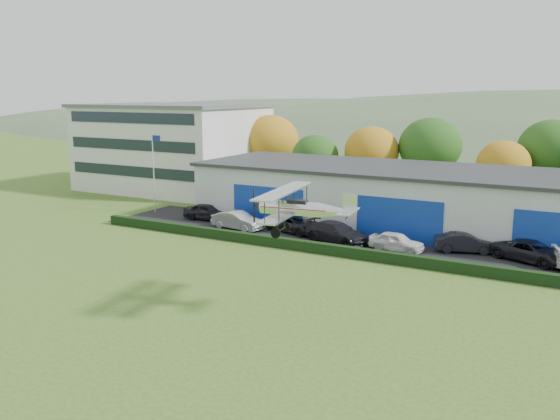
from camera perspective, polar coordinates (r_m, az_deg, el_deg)
The scene contains 16 objects.
ground at distance 31.65m, azimuth -10.34°, elevation -10.84°, with size 300.00×300.00×0.00m, color #3E6520.
apron at distance 47.80m, azimuth 8.66°, elevation -3.10°, with size 48.00×9.00×0.05m, color black.
hedge at distance 43.38m, azimuth 6.46°, elevation -4.03°, with size 46.00×0.60×0.80m, color black.
hangar at distance 53.17m, azimuth 13.38°, elevation 1.09°, with size 40.60×12.60×5.30m.
office_block at distance 74.46m, azimuth -10.27°, elevation 6.07°, with size 20.60×15.60×10.40m.
flagpole at distance 59.41m, azimuth -12.06°, elevation 4.28°, with size 1.05×0.10×8.00m.
tree_belt at distance 65.95m, azimuth 13.01°, elevation 5.64°, with size 75.70×13.22×10.12m.
distant_hills at distance 166.06m, azimuth 20.52°, elevation 2.02°, with size 430.00×196.00×56.00m.
car_0 at distance 55.63m, azimuth -7.07°, elevation -0.18°, with size 1.80×4.48×1.53m, color black.
car_1 at distance 51.55m, azimuth -4.12°, elevation -1.00°, with size 1.68×4.82×1.59m, color silver.
car_2 at distance 50.42m, azimuth 1.44°, elevation -1.33°, with size 2.42×5.25×1.46m, color black.
car_3 at distance 47.23m, azimuth 5.50°, elevation -2.16°, with size 2.26×5.55×1.61m, color black.
car_4 at distance 45.40m, azimuth 11.19°, elevation -3.01°, with size 1.67×4.16×1.42m, color silver.
car_5 at distance 46.25m, azimuth 17.46°, elevation -3.03°, with size 1.55×4.44×1.46m, color black.
car_6 at distance 45.32m, azimuth 23.12°, elevation -3.70°, with size 2.49×5.40×1.50m, color black.
biplane at distance 31.14m, azimuth 1.83°, elevation 0.28°, with size 5.76×6.60×2.45m.
Camera 1 is at (18.80, -22.54, 11.86)m, focal length 37.85 mm.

